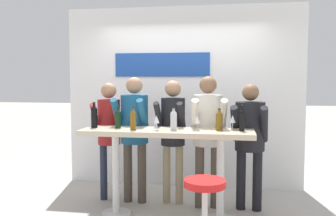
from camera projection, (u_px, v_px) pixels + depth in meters
The scene contains 17 objects.
back_wall at pixel (182, 97), 5.76m from camera, with size 3.63×0.12×2.75m.
tasting_table at pixel (167, 146), 4.41m from camera, with size 2.03×0.55×1.06m.
bar_stool at pixel (205, 202), 3.68m from camera, with size 0.44×0.44×0.67m.
person_far_left at pixel (109, 127), 5.05m from camera, with size 0.39×0.51×1.60m.
person_left at pixel (134, 125), 4.95m from camera, with size 0.45×0.55×1.68m.
person_center_left at pixel (173, 127), 4.91m from camera, with size 0.40×0.51×1.63m.
person_center at pixel (208, 127), 4.74m from camera, with size 0.48×0.58×1.69m.
person_center_right at pixel (250, 133), 4.65m from camera, with size 0.47×0.55×1.59m.
wine_bottle_0 at pixel (94, 116), 4.57m from camera, with size 0.08×0.08×0.31m.
wine_bottle_1 at pixel (118, 118), 4.54m from camera, with size 0.07×0.07×0.26m.
wine_bottle_2 at pixel (133, 119), 4.36m from camera, with size 0.07×0.07×0.27m.
wine_bottle_3 at pixel (242, 119), 4.28m from camera, with size 0.06×0.06×0.30m.
wine_bottle_4 at pixel (174, 119), 4.34m from camera, with size 0.08×0.08×0.27m.
wine_bottle_5 at pixel (219, 120), 4.33m from camera, with size 0.08×0.08×0.26m.
wine_glass_0 at pixel (233, 119), 4.35m from camera, with size 0.07×0.07×0.18m.
wine_glass_1 at pixel (197, 120), 4.30m from camera, with size 0.07×0.07×0.18m.
wine_glass_2 at pixel (156, 120), 4.31m from camera, with size 0.07×0.07×0.18m.
Camera 1 is at (0.75, -4.30, 1.65)m, focal length 40.00 mm.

